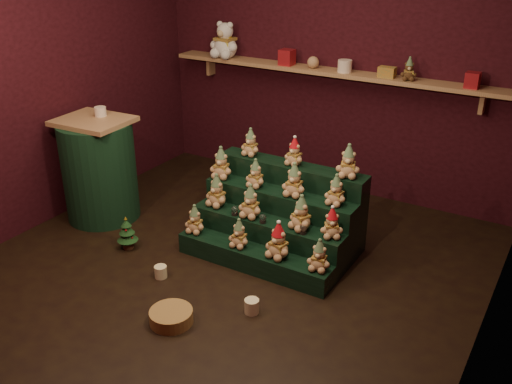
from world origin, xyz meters
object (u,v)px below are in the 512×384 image
Objects in this scene: mug_left at (161,272)px; snow_globe_c at (303,229)px; white_bear at (225,35)px; side_table at (99,170)px; snow_globe_b at (263,219)px; riser_tier_front at (253,259)px; mini_christmas_tree at (127,233)px; brown_bear at (409,69)px; mug_right at (252,306)px; wicker_basket at (171,317)px; snow_globe_a at (235,211)px.

snow_globe_c is at bearing 34.97° from mug_left.
side_table is at bearing -99.29° from white_bear.
snow_globe_c is (0.38, -0.00, 0.00)m from snow_globe_b.
snow_globe_b is at bearing 49.13° from mug_left.
side_table reaches higher than mug_left.
side_table is at bearing -177.69° from snow_globe_c.
riser_tier_front is at bearing 41.15° from mug_left.
mini_christmas_tree is at bearing -158.41° from snow_globe_b.
side_table is 0.82m from mini_christmas_tree.
white_bear is at bearing 160.14° from brown_bear.
brown_bear reaches higher than snow_globe_b.
white_bear is at bearing 128.93° from riser_tier_front.
mug_right is (1.44, -0.24, -0.10)m from mini_christmas_tree.
riser_tier_front is 4.42× the size of wicker_basket.
white_bear is at bearing 138.32° from snow_globe_c.
snow_globe_a is 2.27m from white_bear.
wicker_basket is (1.00, -0.64, -0.10)m from mini_christmas_tree.
white_bear is at bearing 127.04° from mug_right.
mug_left is 0.93× the size of mug_right.
brown_bear is at bearing 81.86° from mug_right.
riser_tier_front is at bearing 14.24° from mini_christmas_tree.
riser_tier_front is 0.77m from mug_left.
mug_right is (0.31, -0.69, -0.34)m from snow_globe_b.
brown_bear reaches higher than wicker_basket.
side_table is 3.08m from brown_bear.
mini_christmas_tree is 2.50m from white_bear.
snow_globe_a is 0.26× the size of wicker_basket.
mug_left is (-0.95, -0.67, -0.35)m from snow_globe_c.
wicker_basket is 3.11m from brown_bear.
snow_globe_b is 0.08× the size of side_table.
mug_left is 0.32× the size of wicker_basket.
side_table is 3.18× the size of wicker_basket.
riser_tier_front is 0.35m from snow_globe_b.
brown_bear is (0.63, 1.75, 1.33)m from riser_tier_front.
brown_bear is (2.42, 1.68, 0.93)m from side_table.
snow_globe_b is at bearing 91.16° from riser_tier_front.
riser_tier_front is 18.01× the size of snow_globe_b.
side_table is at bearing -176.68° from snow_globe_a.
mini_christmas_tree is at bearing -32.38° from side_table.
snow_globe_b reaches higher than mini_christmas_tree.
wicker_basket is (0.45, -0.42, -0.00)m from mug_left.
snow_globe_c is 2.66m from white_bear.
snow_globe_a reaches higher than riser_tier_front.
snow_globe_b is 0.76× the size of mug_left.
mug_left is at bearing -28.91° from side_table.
snow_globe_b is 1.15m from wicker_basket.
mug_left is 0.62m from wicker_basket.
snow_globe_b is at bearing 0.00° from snow_globe_a.
white_bear is (-0.28, 2.04, 1.41)m from mini_christmas_tree.
riser_tier_front is 2.69m from white_bear.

